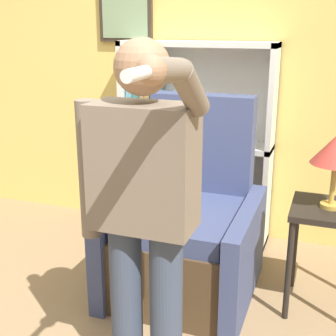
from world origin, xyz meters
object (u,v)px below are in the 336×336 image
(person_standing, at_px, (143,205))
(side_table, at_px, (328,227))
(bookcase, at_px, (179,144))
(armchair, at_px, (187,233))

(person_standing, distance_m, side_table, 1.31)
(bookcase, height_order, person_standing, person_standing)
(armchair, bearing_deg, person_standing, -84.39)
(person_standing, xyz_separation_m, side_table, (0.77, 0.98, -0.41))
(bookcase, xyz_separation_m, side_table, (1.19, -0.77, -0.22))
(bookcase, height_order, armchair, bookcase)
(side_table, bearing_deg, bookcase, 147.07)
(armchair, relative_size, person_standing, 0.76)
(bookcase, bearing_deg, person_standing, -76.53)
(armchair, bearing_deg, side_table, 2.24)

